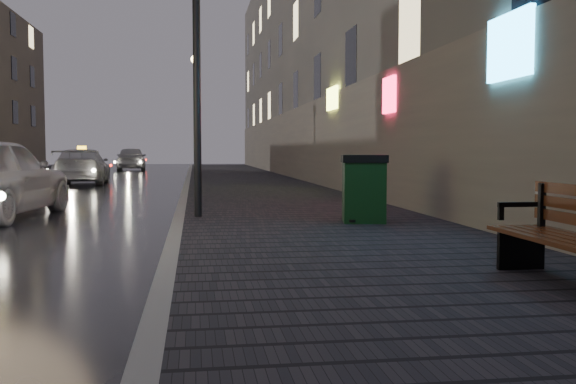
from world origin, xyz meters
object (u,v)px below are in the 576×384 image
(lamp_far, at_px, (195,101))
(taxi_mid, at_px, (82,167))
(bench, at_px, (569,235))
(car_far, at_px, (131,159))
(trash_bin, at_px, (364,188))
(lamp_near, at_px, (196,33))

(lamp_far, bearing_deg, taxi_mid, -170.49)
(lamp_far, height_order, bench, lamp_far)
(car_far, bearing_deg, taxi_mid, 84.71)
(trash_bin, bearing_deg, bench, -74.51)
(lamp_near, xyz_separation_m, lamp_far, (0.00, 16.00, 0.00))
(trash_bin, height_order, car_far, car_far)
(taxi_mid, relative_size, car_far, 1.03)
(trash_bin, bearing_deg, car_far, 111.50)
(lamp_far, height_order, trash_bin, lamp_far)
(taxi_mid, xyz_separation_m, car_far, (0.29, 17.60, 0.10))
(taxi_mid, distance_m, car_far, 17.61)
(lamp_near, height_order, car_far, lamp_near)
(trash_bin, height_order, taxi_mid, taxi_mid)
(car_far, bearing_deg, bench, 96.61)
(bench, relative_size, trash_bin, 1.55)
(lamp_near, bearing_deg, trash_bin, -25.47)
(lamp_far, relative_size, trash_bin, 4.62)
(bench, bearing_deg, trash_bin, 96.27)
(bench, relative_size, taxi_mid, 0.36)
(taxi_mid, bearing_deg, lamp_far, -174.09)
(lamp_far, bearing_deg, car_far, 104.38)
(car_far, bearing_deg, lamp_far, 100.03)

